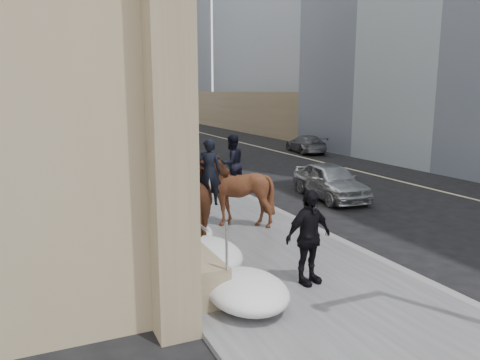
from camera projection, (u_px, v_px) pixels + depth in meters
name	position (u px, v px, depth m)	size (l,w,h in m)	color
ground	(264.00, 265.00, 11.22)	(140.00, 140.00, 0.00)	black
sidewalk	(159.00, 186.00, 20.18)	(5.00, 80.00, 0.12)	#49494B
curb	(216.00, 181.00, 21.22)	(0.24, 80.00, 0.12)	slate
lane_line	(357.00, 171.00, 24.38)	(0.15, 70.00, 0.01)	#BFB78C
limestone_building	(13.00, 1.00, 25.35)	(6.10, 44.00, 18.00)	#978063
far_podium	(432.00, 129.00, 26.01)	(2.00, 80.00, 4.00)	#7D6E50
bg_building_mid	(93.00, 17.00, 64.01)	(30.00, 12.00, 28.00)	slate
bg_building_far	(17.00, 52.00, 71.53)	(24.00, 12.00, 20.00)	gray
streetlight_mid	(189.00, 81.00, 24.01)	(1.71, 0.24, 8.00)	#2D2D30
streetlight_far	(120.00, 85.00, 41.95)	(1.71, 0.24, 8.00)	#2D2D30
traffic_signal	(143.00, 92.00, 31.03)	(4.10, 0.22, 6.00)	#2D2D30
snow_bank	(135.00, 188.00, 17.83)	(1.70, 18.10, 0.76)	white
mounted_horse_left	(208.00, 202.00, 11.97)	(2.08, 2.98, 2.80)	#432314
mounted_horse_right	(233.00, 187.00, 13.90)	(2.17, 2.32, 2.73)	#442313
pedestrian	(309.00, 237.00, 9.70)	(1.18, 0.49, 2.01)	black
car_silver	(330.00, 181.00, 18.04)	(1.63, 4.06, 1.38)	#ABAFB3
car_grey	(306.00, 144.00, 31.42)	(1.66, 4.09, 1.19)	#5A5C62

